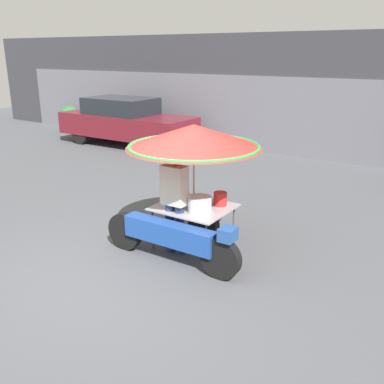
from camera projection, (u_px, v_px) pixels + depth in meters
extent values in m
plane|color=#4C4F54|center=(127.00, 273.00, 6.02)|extent=(36.00, 36.00, 0.00)
cube|color=#38383D|center=(327.00, 94.00, 12.72)|extent=(28.00, 2.00, 3.50)
cube|color=slate|center=(315.00, 119.00, 12.09)|extent=(23.80, 0.06, 2.27)
cylinder|color=black|center=(221.00, 258.00, 5.79)|extent=(0.59, 0.14, 0.59)
cylinder|color=black|center=(125.00, 231.00, 6.68)|extent=(0.59, 0.14, 0.59)
cube|color=#1E479E|center=(169.00, 234.00, 6.19)|extent=(1.50, 0.24, 0.32)
cube|color=#234C93|center=(228.00, 234.00, 5.62)|extent=(0.20, 0.24, 0.18)
cylinder|color=black|center=(204.00, 225.00, 7.00)|extent=(0.53, 0.14, 0.53)
cylinder|color=#515156|center=(206.00, 244.00, 6.15)|extent=(0.03, 0.03, 0.65)
cylinder|color=#515156|center=(234.00, 225.00, 6.83)|extent=(0.03, 0.03, 0.65)
cylinder|color=#515156|center=(153.00, 229.00, 6.66)|extent=(0.03, 0.03, 0.65)
cylinder|color=#515156|center=(183.00, 213.00, 7.34)|extent=(0.03, 0.03, 0.65)
cube|color=#9E9EA3|center=(194.00, 207.00, 6.64)|extent=(1.14, 1.00, 0.02)
cylinder|color=#B2B2B7|center=(194.00, 178.00, 6.49)|extent=(0.03, 0.03, 0.93)
cone|color=red|center=(194.00, 136.00, 6.29)|extent=(2.03, 2.03, 0.35)
torus|color=green|center=(194.00, 146.00, 6.34)|extent=(1.98, 1.98, 0.05)
cylinder|color=silver|center=(174.00, 201.00, 6.60)|extent=(0.30, 0.30, 0.19)
cylinder|color=silver|center=(200.00, 204.00, 6.38)|extent=(0.36, 0.36, 0.24)
cylinder|color=#939399|center=(198.00, 200.00, 6.81)|extent=(0.28, 0.28, 0.07)
cylinder|color=red|center=(220.00, 199.00, 6.66)|extent=(0.21, 0.21, 0.21)
cylinder|color=navy|center=(170.00, 227.00, 6.57)|extent=(0.14, 0.14, 0.79)
cylinder|color=navy|center=(180.00, 230.00, 6.48)|extent=(0.14, 0.14, 0.79)
cube|color=beige|center=(174.00, 185.00, 6.31)|extent=(0.38, 0.22, 0.59)
sphere|color=#A87A5B|center=(174.00, 159.00, 6.18)|extent=(0.21, 0.21, 0.21)
cylinder|color=black|center=(149.00, 144.00, 12.82)|extent=(0.63, 0.20, 0.63)
cylinder|color=black|center=(176.00, 137.00, 13.94)|extent=(0.63, 0.20, 0.63)
cylinder|color=black|center=(81.00, 135.00, 14.33)|extent=(0.63, 0.20, 0.63)
cylinder|color=black|center=(110.00, 129.00, 15.45)|extent=(0.63, 0.20, 0.63)
cube|color=maroon|center=(127.00, 125.00, 14.03)|extent=(4.69, 1.66, 0.70)
cube|color=#1E2328|center=(121.00, 106.00, 13.96)|extent=(2.25, 1.46, 0.53)
cylinder|color=gray|center=(71.00, 128.00, 16.71)|extent=(0.43, 0.43, 0.21)
sphere|color=#287033|center=(70.00, 117.00, 16.57)|extent=(0.81, 0.81, 0.81)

